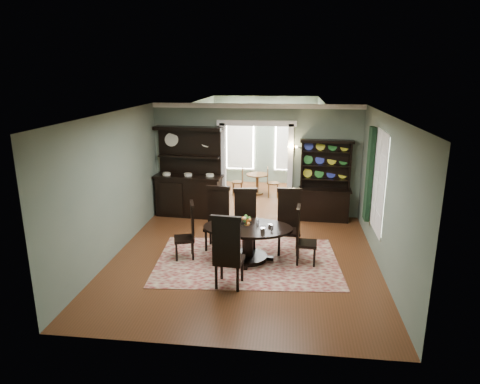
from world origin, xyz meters
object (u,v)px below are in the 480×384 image
object	(u,v)px
welsh_dresser	(324,191)
sideboard	(189,185)
dining_table	(248,237)
parlor_table	(257,181)

from	to	relation	value
welsh_dresser	sideboard	bearing A→B (deg)	-177.26
dining_table	parlor_table	bearing A→B (deg)	92.50
sideboard	welsh_dresser	xyz separation A→B (m)	(3.61, 0.05, -0.07)
dining_table	parlor_table	world-z (taller)	dining_table
dining_table	welsh_dresser	size ratio (longest dim) A/B	0.87
sideboard	welsh_dresser	size ratio (longest dim) A/B	1.13
dining_table	sideboard	xyz separation A→B (m)	(-1.87, 2.71, 0.33)
dining_table	sideboard	distance (m)	3.31
dining_table	parlor_table	xyz separation A→B (m)	(-0.20, 4.98, -0.08)
sideboard	parlor_table	size ratio (longest dim) A/B	3.40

